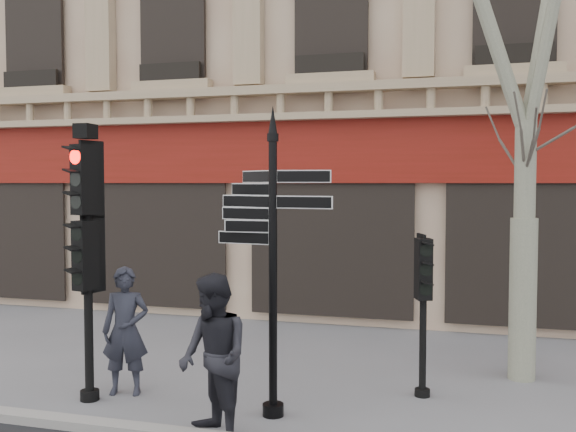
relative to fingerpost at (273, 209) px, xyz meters
name	(u,v)px	position (x,y,z in m)	size (l,w,h in m)	color
ground	(255,404)	(-0.36, 0.36, -2.63)	(80.00, 80.00, 0.00)	slate
fingerpost	(273,209)	(0.00, 0.00, 0.00)	(2.04, 2.04, 3.91)	black
traffic_signal_main	(87,227)	(-2.58, -0.12, -0.27)	(0.47, 0.38, 3.74)	black
traffic_signal_secondary	(423,286)	(1.77, 1.27, -1.09)	(0.44, 0.37, 2.20)	black
pedestrian_a	(126,331)	(-2.23, 0.26, -1.74)	(0.65, 0.43, 1.79)	#22242E
pedestrian_b	(214,357)	(-0.44, -0.89, -1.67)	(0.93, 0.73, 1.92)	black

